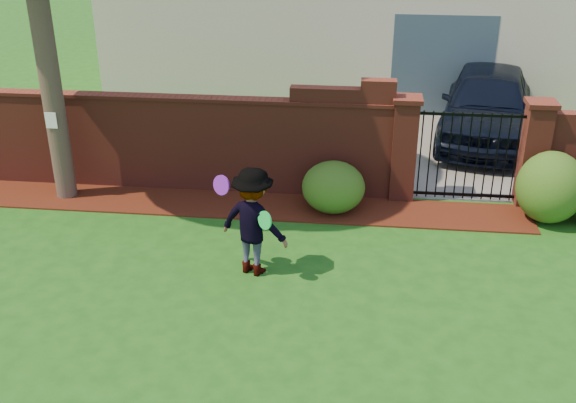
# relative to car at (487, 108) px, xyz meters

# --- Properties ---
(ground) EXTENTS (80.00, 80.00, 0.01)m
(ground) POSITION_rel_car_xyz_m (-4.29, -7.09, -0.80)
(ground) COLOR #1A4F13
(ground) RESTS_ON ground
(mulch_bed) EXTENTS (11.10, 1.08, 0.03)m
(mulch_bed) POSITION_rel_car_xyz_m (-5.24, -3.75, -0.78)
(mulch_bed) COLOR #3A130A
(mulch_bed) RESTS_ON ground
(brick_wall) EXTENTS (8.70, 0.31, 2.16)m
(brick_wall) POSITION_rel_car_xyz_m (-6.30, -3.09, 0.13)
(brick_wall) COLOR maroon
(brick_wall) RESTS_ON ground
(pillar_left) EXTENTS (0.50, 0.50, 1.88)m
(pillar_left) POSITION_rel_car_xyz_m (-1.89, -3.09, 0.16)
(pillar_left) COLOR maroon
(pillar_left) RESTS_ON ground
(pillar_right) EXTENTS (0.50, 0.50, 1.88)m
(pillar_right) POSITION_rel_car_xyz_m (0.31, -3.09, 0.16)
(pillar_right) COLOR maroon
(pillar_right) RESTS_ON ground
(iron_gate) EXTENTS (1.78, 0.03, 1.60)m
(iron_gate) POSITION_rel_car_xyz_m (-0.79, -3.09, 0.06)
(iron_gate) COLOR black
(iron_gate) RESTS_ON ground
(driveway) EXTENTS (3.20, 8.00, 0.01)m
(driveway) POSITION_rel_car_xyz_m (-0.79, 0.91, -0.79)
(driveway) COLOR slate
(driveway) RESTS_ON ground
(car) EXTENTS (2.77, 4.96, 1.60)m
(car) POSITION_rel_car_xyz_m (0.00, 0.00, 0.00)
(car) COLOR black
(car) RESTS_ON ground
(paper_notice) EXTENTS (0.20, 0.01, 0.28)m
(paper_notice) POSITION_rel_car_xyz_m (-7.89, -3.88, 0.70)
(paper_notice) COLOR white
(paper_notice) RESTS_ON tree
(shrub_left) EXTENTS (1.08, 1.08, 0.88)m
(shrub_left) POSITION_rel_car_xyz_m (-3.08, -3.74, -0.36)
(shrub_left) COLOR #235218
(shrub_left) RESTS_ON ground
(shrub_middle) EXTENTS (1.11, 1.11, 1.22)m
(shrub_middle) POSITION_rel_car_xyz_m (0.49, -3.73, -0.19)
(shrub_middle) COLOR #235218
(shrub_middle) RESTS_ON ground
(man) EXTENTS (1.19, 0.95, 1.62)m
(man) POSITION_rel_car_xyz_m (-4.13, -5.93, 0.01)
(man) COLOR gray
(man) RESTS_ON ground
(frisbee_purple) EXTENTS (0.29, 0.22, 0.29)m
(frisbee_purple) POSITION_rel_car_xyz_m (-4.56, -5.83, 0.52)
(frisbee_purple) COLOR purple
(frisbee_purple) RESTS_ON man
(frisbee_green) EXTENTS (0.24, 0.22, 0.26)m
(frisbee_green) POSITION_rel_car_xyz_m (-3.90, -6.17, 0.18)
(frisbee_green) COLOR green
(frisbee_green) RESTS_ON man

